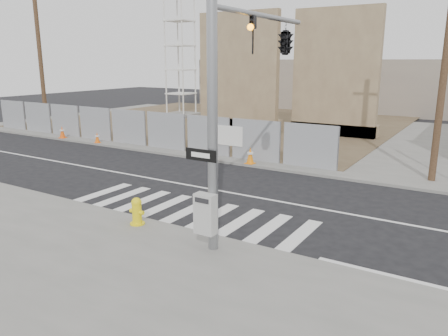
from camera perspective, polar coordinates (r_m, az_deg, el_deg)
The scene contains 14 objects.
ground at distance 16.74m, azimuth 0.38°, elevation -3.17°, with size 100.00×100.00×0.00m, color black.
sidewalk_far at distance 29.30m, azimuth 14.78°, elevation 3.89°, with size 50.00×20.00×0.12m, color slate.
signal_pole at distance 13.01m, azimuth 5.26°, elevation 13.27°, with size 0.96×5.87×7.00m.
chain_link_fence at distance 26.43m, azimuth -12.68°, elevation 5.30°, with size 24.60×0.04×2.00m, color gray.
concrete_wall_left at distance 30.87m, azimuth 1.92°, elevation 11.03°, with size 6.00×1.30×8.00m.
concrete_wall_right at distance 29.17m, azimuth 14.28°, elevation 10.45°, with size 5.50×1.30×8.00m.
crane_tower at distance 38.75m, azimuth -5.89°, elevation 19.90°, with size 2.60×2.60×18.15m.
utility_pole_left at distance 32.56m, azimuth -22.90°, elevation 13.34°, with size 1.60×0.28×10.00m.
utility_pole_right at distance 19.27m, azimuth 27.06°, elevation 13.30°, with size 1.60×0.28×10.00m.
fire_hydrant at distance 13.34m, azimuth -11.32°, elevation -5.54°, with size 0.52×0.51×0.83m.
traffic_cone_a at distance 29.54m, azimuth -20.38°, elevation 4.42°, with size 0.43×0.43×0.77m.
traffic_cone_b at distance 27.17m, azimuth -16.23°, elevation 3.84°, with size 0.42×0.42×0.64m.
traffic_cone_c at distance 21.95m, azimuth -1.91°, elevation 2.10°, with size 0.36×0.36×0.64m.
traffic_cone_d at distance 20.77m, azimuth 3.45°, elevation 1.63°, with size 0.43×0.43×0.80m.
Camera 1 is at (8.30, -13.68, 4.90)m, focal length 35.00 mm.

